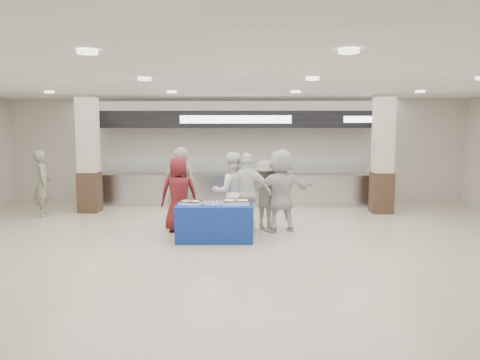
{
  "coord_description": "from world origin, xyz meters",
  "views": [
    {
      "loc": [
        0.35,
        -8.48,
        2.3
      ],
      "look_at": [
        0.18,
        1.6,
        1.18
      ],
      "focal_mm": 35.0,
      "sensor_mm": 36.0,
      "label": 1
    }
  ],
  "objects_px": {
    "sheet_cake_left": "(191,202)",
    "soldier_b": "(266,195)",
    "display_table": "(215,223)",
    "civilian_maroon": "(179,194)",
    "cupcake_tray": "(215,203)",
    "sheet_cake_right": "(236,202)",
    "chef_short": "(248,193)",
    "soldier_a": "(181,187)",
    "soldier_bg": "(42,183)",
    "chef_tall": "(232,192)",
    "civilian_white": "(281,190)"
  },
  "relations": [
    {
      "from": "sheet_cake_left",
      "to": "sheet_cake_right",
      "type": "bearing_deg",
      "value": 1.11
    },
    {
      "from": "sheet_cake_right",
      "to": "soldier_a",
      "type": "distance_m",
      "value": 1.83
    },
    {
      "from": "sheet_cake_left",
      "to": "chef_tall",
      "type": "height_order",
      "value": "chef_tall"
    },
    {
      "from": "sheet_cake_left",
      "to": "civilian_white",
      "type": "height_order",
      "value": "civilian_white"
    },
    {
      "from": "sheet_cake_left",
      "to": "chef_short",
      "type": "height_order",
      "value": "chef_short"
    },
    {
      "from": "soldier_a",
      "to": "soldier_b",
      "type": "bearing_deg",
      "value": 159.72
    },
    {
      "from": "cupcake_tray",
      "to": "civilian_maroon",
      "type": "height_order",
      "value": "civilian_maroon"
    },
    {
      "from": "soldier_a",
      "to": "chef_short",
      "type": "height_order",
      "value": "soldier_a"
    },
    {
      "from": "sheet_cake_right",
      "to": "soldier_a",
      "type": "bearing_deg",
      "value": 136.29
    },
    {
      "from": "display_table",
      "to": "civilian_maroon",
      "type": "relative_size",
      "value": 0.92
    },
    {
      "from": "sheet_cake_right",
      "to": "chef_short",
      "type": "distance_m",
      "value": 0.72
    },
    {
      "from": "soldier_a",
      "to": "sheet_cake_right",
      "type": "bearing_deg",
      "value": 120.81
    },
    {
      "from": "chef_tall",
      "to": "soldier_bg",
      "type": "distance_m",
      "value": 5.31
    },
    {
      "from": "soldier_b",
      "to": "display_table",
      "type": "bearing_deg",
      "value": 61.15
    },
    {
      "from": "soldier_b",
      "to": "soldier_bg",
      "type": "relative_size",
      "value": 0.9
    },
    {
      "from": "sheet_cake_left",
      "to": "soldier_a",
      "type": "bearing_deg",
      "value": 107.13
    },
    {
      "from": "sheet_cake_right",
      "to": "chef_short",
      "type": "height_order",
      "value": "chef_short"
    },
    {
      "from": "sheet_cake_left",
      "to": "soldier_b",
      "type": "relative_size",
      "value": 0.32
    },
    {
      "from": "display_table",
      "to": "chef_short",
      "type": "height_order",
      "value": "chef_short"
    },
    {
      "from": "display_table",
      "to": "soldier_b",
      "type": "bearing_deg",
      "value": 44.71
    },
    {
      "from": "soldier_a",
      "to": "chef_tall",
      "type": "distance_m",
      "value": 1.28
    },
    {
      "from": "civilian_maroon",
      "to": "soldier_b",
      "type": "height_order",
      "value": "civilian_maroon"
    },
    {
      "from": "chef_tall",
      "to": "civilian_white",
      "type": "distance_m",
      "value": 1.09
    },
    {
      "from": "cupcake_tray",
      "to": "soldier_a",
      "type": "relative_size",
      "value": 0.21
    },
    {
      "from": "soldier_a",
      "to": "chef_tall",
      "type": "bearing_deg",
      "value": 143.76
    },
    {
      "from": "display_table",
      "to": "sheet_cake_right",
      "type": "bearing_deg",
      "value": 3.03
    },
    {
      "from": "cupcake_tray",
      "to": "chef_tall",
      "type": "bearing_deg",
      "value": 70.05
    },
    {
      "from": "sheet_cake_right",
      "to": "soldier_bg",
      "type": "bearing_deg",
      "value": 153.38
    },
    {
      "from": "chef_short",
      "to": "civilian_maroon",
      "type": "bearing_deg",
      "value": 4.27
    },
    {
      "from": "chef_tall",
      "to": "chef_short",
      "type": "relative_size",
      "value": 1.0
    },
    {
      "from": "chef_tall",
      "to": "soldier_bg",
      "type": "bearing_deg",
      "value": -30.71
    },
    {
      "from": "sheet_cake_left",
      "to": "cupcake_tray",
      "type": "xyz_separation_m",
      "value": [
        0.49,
        -0.04,
        -0.01
      ]
    },
    {
      "from": "sheet_cake_left",
      "to": "display_table",
      "type": "bearing_deg",
      "value": -1.75
    },
    {
      "from": "civilian_maroon",
      "to": "soldier_a",
      "type": "bearing_deg",
      "value": -92.16
    },
    {
      "from": "civilian_maroon",
      "to": "soldier_a",
      "type": "height_order",
      "value": "soldier_a"
    },
    {
      "from": "cupcake_tray",
      "to": "civilian_white",
      "type": "xyz_separation_m",
      "value": [
        1.41,
        0.92,
        0.14
      ]
    },
    {
      "from": "cupcake_tray",
      "to": "soldier_bg",
      "type": "height_order",
      "value": "soldier_bg"
    },
    {
      "from": "chef_tall",
      "to": "soldier_a",
      "type": "bearing_deg",
      "value": -32.07
    },
    {
      "from": "display_table",
      "to": "soldier_a",
      "type": "relative_size",
      "value": 0.83
    },
    {
      "from": "sheet_cake_left",
      "to": "sheet_cake_right",
      "type": "distance_m",
      "value": 0.92
    },
    {
      "from": "soldier_a",
      "to": "civilian_white",
      "type": "distance_m",
      "value": 2.33
    },
    {
      "from": "civilian_maroon",
      "to": "sheet_cake_right",
      "type": "bearing_deg",
      "value": 142.38
    },
    {
      "from": "sheet_cake_right",
      "to": "cupcake_tray",
      "type": "relative_size",
      "value": 1.39
    },
    {
      "from": "sheet_cake_right",
      "to": "civilian_maroon",
      "type": "bearing_deg",
      "value": 148.14
    },
    {
      "from": "soldier_a",
      "to": "civilian_white",
      "type": "xyz_separation_m",
      "value": [
        2.29,
        -0.4,
        -0.01
      ]
    },
    {
      "from": "sheet_cake_left",
      "to": "soldier_b",
      "type": "height_order",
      "value": "soldier_b"
    },
    {
      "from": "display_table",
      "to": "chef_tall",
      "type": "relative_size",
      "value": 0.87
    },
    {
      "from": "sheet_cake_left",
      "to": "chef_tall",
      "type": "relative_size",
      "value": 0.28
    },
    {
      "from": "chef_short",
      "to": "civilian_white",
      "type": "xyz_separation_m",
      "value": [
        0.74,
        0.18,
        0.04
      ]
    },
    {
      "from": "chef_short",
      "to": "soldier_bg",
      "type": "bearing_deg",
      "value": -10.43
    }
  ]
}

